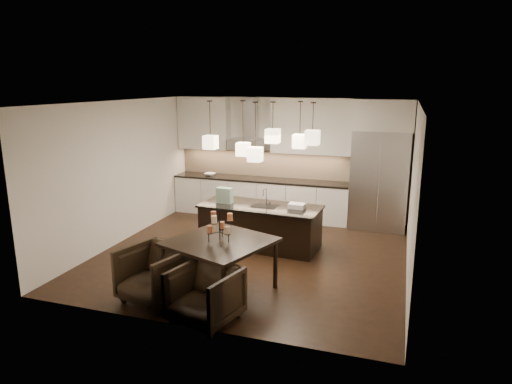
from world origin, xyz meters
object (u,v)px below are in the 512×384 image
(refrigerator, at_px, (379,180))
(dining_table, at_px, (220,266))
(island_body, at_px, (260,227))
(armchair_right, at_px, (205,295))
(armchair_left, at_px, (155,274))

(refrigerator, height_order, dining_table, refrigerator)
(island_body, height_order, dining_table, dining_table)
(dining_table, height_order, armchair_right, dining_table)
(island_body, xyz_separation_m, armchair_left, (-0.77, -2.65, 0.01))
(refrigerator, xyz_separation_m, armchair_left, (-2.86, -4.59, -0.67))
(refrigerator, xyz_separation_m, dining_table, (-2.08, -4.00, -0.67))
(refrigerator, height_order, armchair_right, refrigerator)
(island_body, bearing_deg, armchair_right, -83.24)
(refrigerator, relative_size, island_body, 0.96)
(armchair_left, height_order, armchair_right, armchair_left)
(refrigerator, height_order, armchair_left, refrigerator)
(refrigerator, relative_size, armchair_right, 2.59)
(refrigerator, bearing_deg, armchair_right, -111.30)
(refrigerator, bearing_deg, armchair_left, -121.96)
(island_body, xyz_separation_m, armchair_right, (0.17, -2.99, -0.02))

